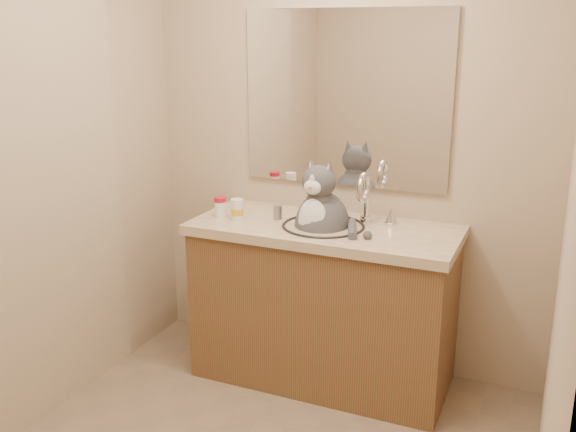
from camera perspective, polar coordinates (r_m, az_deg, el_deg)
The scene contains 8 objects.
room at distance 2.28m, azimuth -5.07°, elevation 1.13°, with size 2.22×2.52×2.42m.
vanity at distance 3.36m, azimuth 3.17°, elevation -7.47°, with size 1.34×0.59×1.12m.
mirror at distance 3.35m, azimuth 5.08°, elevation 10.29°, with size 1.10×0.02×0.90m, color white.
shower_curtain at distance 3.02m, azimuth -21.82°, elevation 0.46°, with size 0.02×1.30×1.93m.
cat at distance 3.21m, azimuth 2.99°, elevation -0.54°, with size 0.39×0.35×0.55m.
pill_bottle_redcap at distance 3.36m, azimuth -6.04°, elevation 0.80°, with size 0.07×0.07×0.11m.
pill_bottle_orange at distance 3.31m, azimuth -4.54°, elevation 0.54°, with size 0.07×0.07×0.11m.
grey_canister at distance 3.31m, azimuth -0.91°, elevation 0.31°, with size 0.05×0.05×0.07m.
Camera 1 is at (1.06, -1.93, 1.79)m, focal length 40.00 mm.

